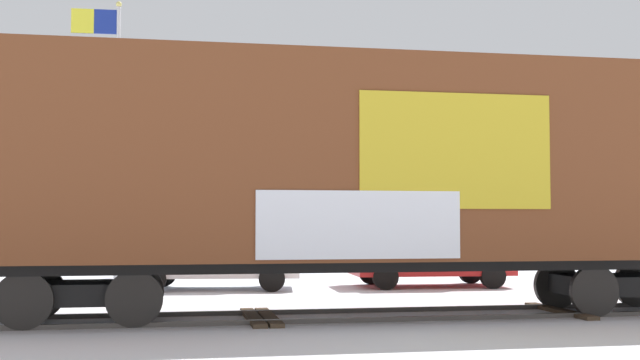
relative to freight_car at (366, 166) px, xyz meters
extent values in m
plane|color=silver|center=(1.12, 0.00, -2.71)|extent=(260.00, 260.00, 0.00)
cube|color=#4C4742|center=(0.01, -0.72, -2.67)|extent=(59.99, 1.28, 0.08)
cube|color=#4C4742|center=(-0.02, 0.72, -2.67)|extent=(59.99, 1.28, 0.08)
cube|color=#423323|center=(-2.04, -0.04, -2.68)|extent=(0.29, 2.50, 0.07)
cube|color=#423323|center=(3.71, 0.08, -2.68)|extent=(0.29, 2.50, 0.07)
cube|color=#423323|center=(-1.76, -0.03, -2.68)|extent=(0.29, 2.50, 0.07)
cube|color=brown|center=(0.00, 0.00, 0.08)|extent=(15.04, 3.23, 3.49)
cube|color=#2D2823|center=(0.00, 0.00, 1.94)|extent=(14.24, 0.68, 0.24)
cube|color=gold|center=(1.21, -1.46, 0.17)|extent=(3.30, 0.09, 1.92)
cube|color=silver|center=(-0.44, -1.49, -1.06)|extent=(3.37, 0.10, 1.10)
cube|color=black|center=(0.00, 0.00, -1.77)|extent=(14.71, 1.90, 0.20)
cube|color=black|center=(-4.88, -0.09, -2.20)|extent=(2.13, 1.36, 0.36)
cylinder|color=black|center=(-5.71, -0.83, -2.25)|extent=(0.92, 0.14, 0.92)
cylinder|color=black|center=(-5.74, 0.61, -2.25)|extent=(0.92, 0.14, 0.92)
cylinder|color=black|center=(-4.01, -0.80, -2.25)|extent=(0.92, 0.14, 0.92)
cylinder|color=black|center=(-4.04, 0.64, -2.25)|extent=(0.92, 0.14, 0.92)
cube|color=black|center=(4.88, 0.10, -2.20)|extent=(2.13, 1.36, 0.36)
cylinder|color=black|center=(4.04, -0.64, -2.25)|extent=(0.92, 0.14, 0.92)
cylinder|color=black|center=(4.01, 0.80, -2.25)|extent=(0.92, 0.14, 0.92)
cylinder|color=black|center=(5.71, 0.84, -2.25)|extent=(0.92, 0.14, 0.92)
cylinder|color=silver|center=(-5.34, 10.90, 1.44)|extent=(0.12, 0.12, 8.31)
sphere|color=#D8CC66|center=(-5.34, 10.90, 5.68)|extent=(0.18, 0.18, 0.18)
cube|color=navy|center=(-6.07, 10.91, 5.12)|extent=(1.35, 0.05, 0.75)
cube|color=yellow|center=(-6.41, 10.92, 5.12)|extent=(0.68, 0.05, 0.75)
cube|color=silver|center=(1.12, 72.17, 2.42)|extent=(157.52, 36.75, 10.26)
cube|color=brown|center=(-18.25, 61.15, 9.05)|extent=(6.28, 4.14, 2.99)
cube|color=#8C725B|center=(13.55, 61.15, 8.77)|extent=(6.41, 3.63, 2.44)
cone|color=#193D23|center=(26.75, 57.90, 9.12)|extent=(1.57, 1.57, 3.14)
cone|color=#193D23|center=(-1.48, 64.97, 9.27)|extent=(1.72, 1.72, 3.43)
cone|color=#193D23|center=(27.11, 59.23, 9.22)|extent=(1.66, 1.66, 3.33)
cube|color=silver|center=(-2.47, 6.43, -2.08)|extent=(4.38, 2.31, 0.62)
cube|color=#2D333D|center=(-2.58, 6.44, -1.49)|extent=(2.24, 1.89, 0.57)
cylinder|color=black|center=(-0.95, 7.15, -2.39)|extent=(0.66, 0.29, 0.64)
cylinder|color=black|center=(-1.15, 5.40, -2.39)|extent=(0.66, 0.29, 0.64)
cylinder|color=black|center=(-3.80, 7.46, -2.39)|extent=(0.66, 0.29, 0.64)
cylinder|color=black|center=(-3.99, 5.71, -2.39)|extent=(0.66, 0.29, 0.64)
cube|color=#B21E1E|center=(3.13, 6.34, -2.00)|extent=(4.16, 1.95, 0.78)
cube|color=#2D333D|center=(2.93, 6.35, -1.26)|extent=(2.05, 1.72, 0.69)
cylinder|color=black|center=(4.55, 7.20, -2.39)|extent=(0.64, 0.23, 0.64)
cylinder|color=black|center=(4.51, 5.43, -2.39)|extent=(0.64, 0.23, 0.64)
cylinder|color=black|center=(1.75, 7.26, -2.39)|extent=(0.64, 0.23, 0.64)
cylinder|color=black|center=(1.71, 5.49, -2.39)|extent=(0.64, 0.23, 0.64)
camera|label=1|loc=(-3.15, -14.11, -1.01)|focal=45.03mm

